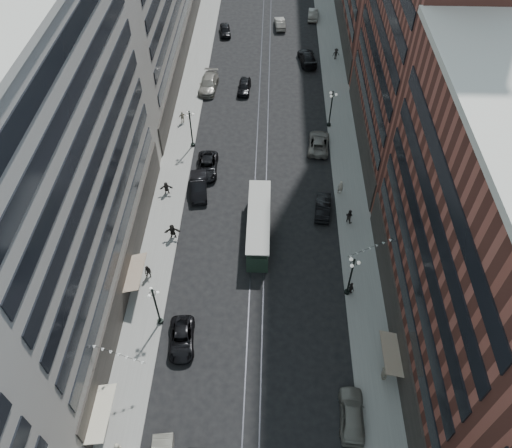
# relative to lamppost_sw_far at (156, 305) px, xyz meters

# --- Properties ---
(ground) EXTENTS (220.00, 220.00, 0.00)m
(ground) POSITION_rel_lamppost_sw_far_xyz_m (9.20, 32.00, -3.10)
(ground) COLOR black
(ground) RESTS_ON ground
(sidewalk_west) EXTENTS (4.00, 180.00, 0.15)m
(sidewalk_west) POSITION_rel_lamppost_sw_far_xyz_m (-1.80, 42.00, -3.02)
(sidewalk_west) COLOR gray
(sidewalk_west) RESTS_ON ground
(sidewalk_east) EXTENTS (4.00, 180.00, 0.15)m
(sidewalk_east) POSITION_rel_lamppost_sw_far_xyz_m (20.20, 42.00, -3.02)
(sidewalk_east) COLOR gray
(sidewalk_east) RESTS_ON ground
(rail_west) EXTENTS (0.12, 180.00, 0.02)m
(rail_west) POSITION_rel_lamppost_sw_far_xyz_m (8.50, 42.00, -3.09)
(rail_west) COLOR #2D2D33
(rail_west) RESTS_ON ground
(rail_east) EXTENTS (0.12, 180.00, 0.02)m
(rail_east) POSITION_rel_lamppost_sw_far_xyz_m (9.90, 42.00, -3.09)
(rail_east) COLOR #2D2D33
(rail_east) RESTS_ON ground
(building_west_mid) EXTENTS (8.00, 36.00, 28.00)m
(building_west_mid) POSITION_rel_lamppost_sw_far_xyz_m (-7.80, 5.00, 10.90)
(building_west_mid) COLOR gray
(building_west_mid) RESTS_ON ground
(building_east_mid) EXTENTS (8.00, 30.00, 24.00)m
(building_east_mid) POSITION_rel_lamppost_sw_far_xyz_m (26.20, -0.00, 8.90)
(building_east_mid) COLOR brown
(building_east_mid) RESTS_ON ground
(lamppost_sw_far) EXTENTS (1.03, 1.14, 5.52)m
(lamppost_sw_far) POSITION_rel_lamppost_sw_far_xyz_m (0.00, 0.00, 0.00)
(lamppost_sw_far) COLOR black
(lamppost_sw_far) RESTS_ON sidewalk_west
(lamppost_sw_mid) EXTENTS (1.03, 1.14, 5.52)m
(lamppost_sw_mid) POSITION_rel_lamppost_sw_far_xyz_m (0.00, 27.00, 0.00)
(lamppost_sw_mid) COLOR black
(lamppost_sw_mid) RESTS_ON sidewalk_west
(lamppost_se_far) EXTENTS (1.03, 1.14, 5.52)m
(lamppost_se_far) POSITION_rel_lamppost_sw_far_xyz_m (18.40, 4.00, 0.00)
(lamppost_se_far) COLOR black
(lamppost_se_far) RESTS_ON sidewalk_east
(lamppost_se_mid) EXTENTS (1.03, 1.14, 5.52)m
(lamppost_se_mid) POSITION_rel_lamppost_sw_far_xyz_m (18.40, 32.00, 0.00)
(lamppost_se_mid) COLOR black
(lamppost_se_mid) RESTS_ON sidewalk_east
(streetcar) EXTENTS (2.45, 11.06, 3.06)m
(streetcar) POSITION_rel_lamppost_sw_far_xyz_m (9.20, 11.79, -1.68)
(streetcar) COLOR #213528
(streetcar) RESTS_ON ground
(car_2) EXTENTS (2.72, 5.14, 1.38)m
(car_2) POSITION_rel_lamppost_sw_far_xyz_m (2.40, -2.07, -2.41)
(car_2) COLOR black
(car_2) RESTS_ON ground
(car_4) EXTENTS (2.32, 5.21, 1.74)m
(car_4) POSITION_rel_lamppost_sw_far_xyz_m (17.60, -8.72, -2.23)
(car_4) COLOR slate
(car_4) RESTS_ON ground
(pedestrian_2) EXTENTS (0.91, 0.68, 1.66)m
(pedestrian_2) POSITION_rel_lamppost_sw_far_xyz_m (-2.04, 5.35, -2.11)
(pedestrian_2) COLOR black
(pedestrian_2) RESTS_ON sidewalk_west
(pedestrian_4) EXTENTS (0.65, 1.16, 1.89)m
(pedestrian_4) POSITION_rel_lamppost_sw_far_xyz_m (20.74, -5.08, -2.00)
(pedestrian_4) COLOR #B9AF99
(pedestrian_4) RESTS_ON sidewalk_east
(car_7) EXTENTS (2.74, 5.65, 1.55)m
(car_7) POSITION_rel_lamppost_sw_far_xyz_m (2.40, 22.20, -2.32)
(car_7) COLOR black
(car_7) RESTS_ON ground
(car_8) EXTENTS (2.92, 6.31, 1.78)m
(car_8) POSITION_rel_lamppost_sw_far_xyz_m (0.80, 40.81, -2.20)
(car_8) COLOR gray
(car_8) RESTS_ON ground
(car_9) EXTENTS (2.38, 4.65, 1.52)m
(car_9) POSITION_rel_lamppost_sw_far_xyz_m (2.03, 57.94, -2.34)
(car_9) COLOR black
(car_9) RESTS_ON ground
(car_10) EXTENTS (2.20, 4.97, 1.59)m
(car_10) POSITION_rel_lamppost_sw_far_xyz_m (16.58, 15.51, -2.30)
(car_10) COLOR black
(car_10) RESTS_ON ground
(car_11) EXTENTS (3.19, 5.92, 1.58)m
(car_11) POSITION_rel_lamppost_sw_far_xyz_m (16.70, 27.30, -2.31)
(car_11) COLOR slate
(car_11) RESTS_ON ground
(car_12) EXTENTS (3.30, 6.39, 1.77)m
(car_12) POSITION_rel_lamppost_sw_far_xyz_m (16.00, 48.89, -2.21)
(car_12) COLOR black
(car_12) RESTS_ON ground
(car_13) EXTENTS (2.08, 4.64, 1.55)m
(car_13) POSITION_rel_lamppost_sw_far_xyz_m (6.21, 40.38, -2.32)
(car_13) COLOR black
(car_13) RESTS_ON ground
(car_14) EXTENTS (2.06, 4.85, 1.55)m
(car_14) POSITION_rel_lamppost_sw_far_xyz_m (11.59, 60.80, -2.32)
(car_14) COLOR gray
(car_14) RESTS_ON ground
(pedestrian_5) EXTENTS (1.81, 0.73, 1.90)m
(pedestrian_5) POSITION_rel_lamppost_sw_far_xyz_m (-0.30, 10.90, -2.00)
(pedestrian_5) COLOR black
(pedestrian_5) RESTS_ON sidewalk_west
(pedestrian_6) EXTENTS (1.13, 0.85, 1.76)m
(pedestrian_6) POSITION_rel_lamppost_sw_far_xyz_m (-2.00, 32.10, -2.07)
(pedestrian_6) COLOR #B4AC95
(pedestrian_6) RESTS_ON sidewalk_west
(pedestrian_7) EXTENTS (1.00, 0.92, 1.82)m
(pedestrian_7) POSITION_rel_lamppost_sw_far_xyz_m (19.44, 13.90, -2.04)
(pedestrian_7) COLOR black
(pedestrian_7) RESTS_ON sidewalk_east
(pedestrian_8) EXTENTS (0.76, 0.57, 1.88)m
(pedestrian_8) POSITION_rel_lamppost_sw_far_xyz_m (18.80, 18.57, -2.00)
(pedestrian_8) COLOR #C0B39F
(pedestrian_8) RESTS_ON sidewalk_east
(pedestrian_9) EXTENTS (1.26, 0.81, 1.81)m
(pedestrian_9) POSITION_rel_lamppost_sw_far_xyz_m (20.66, 49.95, -2.04)
(pedestrian_9) COLOR black
(pedestrian_9) RESTS_ON sidewalk_east
(car_extra_1) EXTENTS (2.57, 5.56, 1.76)m
(car_extra_1) POSITION_rel_lamppost_sw_far_xyz_m (1.77, 18.40, -2.21)
(car_extra_1) COLOR black
(car_extra_1) RESTS_ON ground
(car_extra_2) EXTENTS (2.07, 4.97, 1.60)m
(car_extra_2) POSITION_rel_lamppost_sw_far_xyz_m (17.60, 64.51, -2.30)
(car_extra_2) COLOR gray
(car_extra_2) RESTS_ON ground
(pedestrian_extra_0) EXTENTS (0.82, 1.01, 1.58)m
(pedestrian_extra_0) POSITION_rel_lamppost_sw_far_xyz_m (18.72, 4.05, -2.16)
(pedestrian_extra_0) COLOR black
(pedestrian_extra_0) RESTS_ON sidewalk_east
(pedestrian_extra_1) EXTENTS (1.60, 0.69, 1.67)m
(pedestrian_extra_1) POSITION_rel_lamppost_sw_far_xyz_m (-2.06, 17.88, -2.11)
(pedestrian_extra_1) COLOR black
(pedestrian_extra_1) RESTS_ON sidewalk_west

